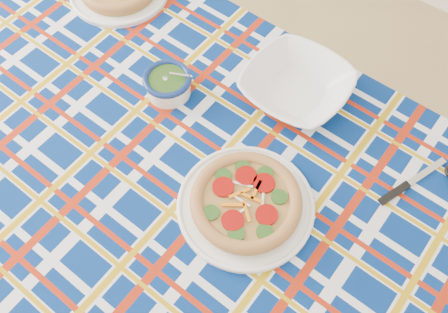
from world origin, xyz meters
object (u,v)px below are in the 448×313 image
Objects in this scene: main_focaccia_plate at (246,201)px; pesto_bowl at (168,83)px; dining_table at (185,177)px; serving_bowl at (296,86)px.

main_focaccia_plate is 0.36m from pesto_bowl.
dining_table is 0.35m from serving_bowl.
pesto_bowl reaches higher than serving_bowl.
main_focaccia_plate is 0.33m from serving_bowl.
pesto_bowl is at bearing -144.07° from serving_bowl.
pesto_bowl is 0.47× the size of serving_bowl.
serving_bowl reaches higher than main_focaccia_plate.
main_focaccia_plate is 1.21× the size of serving_bowl.
main_focaccia_plate reaches higher than dining_table.
pesto_bowl reaches higher than main_focaccia_plate.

